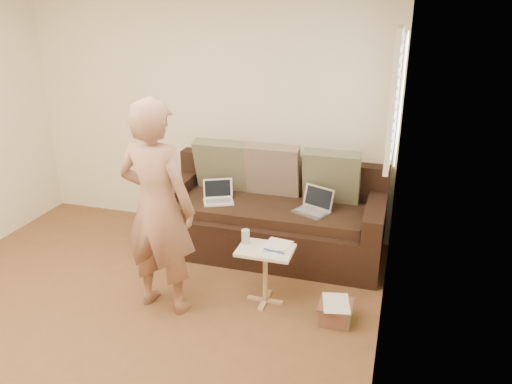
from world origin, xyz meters
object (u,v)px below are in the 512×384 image
sofa (271,213)px  striped_box (336,312)px  laptop_white (218,203)px  drinking_glass (246,237)px  person (158,208)px  laptop_silver (311,213)px  side_table (265,275)px

sofa → striped_box: sofa is taller
laptop_white → striped_box: 1.66m
drinking_glass → striped_box: drinking_glass is taller
person → striped_box: person is taller
laptop_silver → side_table: laptop_silver is taller
laptop_white → person: 1.14m
laptop_white → person: size_ratio=0.16×
person → drinking_glass: person is taller
person → drinking_glass: 0.78m
sofa → laptop_white: sofa is taller
sofa → person: person is taller
laptop_white → side_table: laptop_white is taller
sofa → laptop_silver: bearing=-15.0°
laptop_white → laptop_silver: bearing=-24.9°
laptop_silver → striped_box: laptop_silver is taller
striped_box → laptop_white: bearing=145.9°
striped_box → side_table: bearing=169.8°
laptop_silver → drinking_glass: bearing=-95.4°
person → side_table: bearing=-154.4°
laptop_white → striped_box: laptop_white is taller
laptop_silver → laptop_white: bearing=-155.7°
laptop_white → striped_box: size_ratio=1.10×
side_table → striped_box: 0.65m
side_table → striped_box: bearing=-10.2°
laptop_white → striped_box: bearing=-59.5°
laptop_white → person: (-0.10, -1.08, 0.37)m
side_table → drinking_glass: 0.37m
laptop_white → sofa: bearing=-12.2°
laptop_white → drinking_glass: 0.90m
striped_box → person: bearing=-172.7°
laptop_white → person: person is taller
drinking_glass → side_table: bearing=-14.9°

